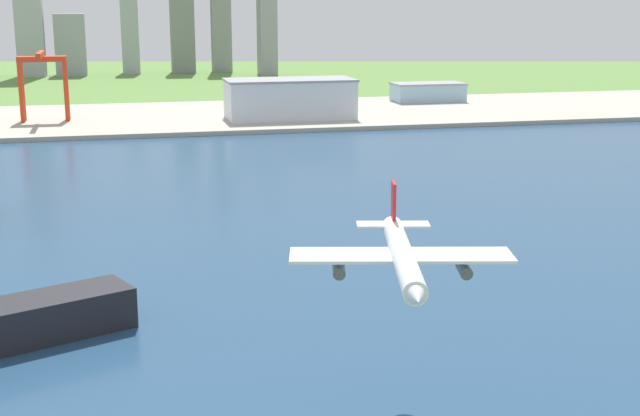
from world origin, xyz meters
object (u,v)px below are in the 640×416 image
object	(u,v)px
port_crane_red	(43,71)
warehouse_main	(290,99)
warehouse_annex	(428,92)
airplane_landing	(402,256)

from	to	relation	value
port_crane_red	warehouse_main	size ratio (longest dim) A/B	0.53
warehouse_main	warehouse_annex	distance (m)	122.44
airplane_landing	port_crane_red	world-z (taller)	port_crane_red
port_crane_red	warehouse_annex	distance (m)	240.85
airplane_landing	warehouse_main	bearing A→B (deg)	81.20
port_crane_red	warehouse_main	xyz separation A→B (m)	(131.26, -19.44, -15.98)
port_crane_red	warehouse_main	distance (m)	133.65
airplane_landing	warehouse_main	world-z (taller)	airplane_landing
port_crane_red	warehouse_annex	world-z (taller)	port_crane_red
airplane_landing	warehouse_main	size ratio (longest dim) A/B	0.57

